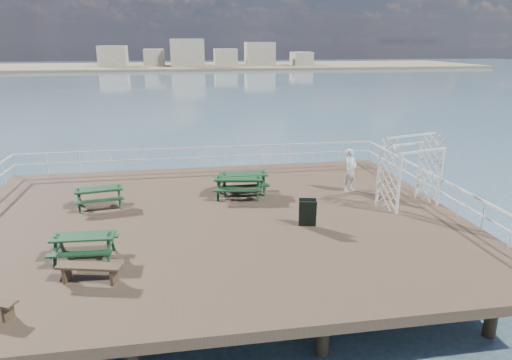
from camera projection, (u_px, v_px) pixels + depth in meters
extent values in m
cube|color=brown|center=(213.00, 221.00, 16.65)|extent=(18.00, 14.00, 0.30)
plane|color=#415F6E|center=(188.00, 112.00, 54.92)|extent=(300.00, 300.00, 0.00)
cube|color=tan|center=(228.00, 66.00, 146.78)|extent=(160.00, 40.00, 0.80)
cube|color=beige|center=(114.00, 56.00, 137.45)|extent=(8.00, 8.00, 6.00)
cube|color=beige|center=(154.00, 57.00, 139.48)|extent=(6.00, 8.00, 5.00)
cube|color=beige|center=(187.00, 52.00, 140.62)|extent=(10.00, 8.00, 8.00)
cube|color=beige|center=(226.00, 57.00, 142.94)|extent=(7.00, 8.00, 5.00)
cube|color=beige|center=(260.00, 54.00, 144.38)|extent=(9.00, 8.00, 7.00)
cube|color=beige|center=(300.00, 58.00, 146.86)|extent=(6.00, 8.00, 4.00)
cylinder|color=brown|center=(492.00, 316.00, 12.99)|extent=(0.36, 0.36, 2.10)
cylinder|color=brown|center=(42.00, 211.00, 21.01)|extent=(0.36, 0.36, 2.10)
cylinder|color=brown|center=(352.00, 194.00, 23.37)|extent=(0.36, 0.36, 2.10)
cube|color=silver|center=(202.00, 148.00, 22.76)|extent=(17.70, 0.07, 0.07)
cube|color=silver|center=(202.00, 157.00, 22.91)|extent=(17.70, 0.05, 0.05)
cylinder|color=silver|center=(14.00, 165.00, 21.52)|extent=(0.05, 0.05, 1.10)
cube|color=silver|center=(440.00, 178.00, 17.69)|extent=(0.07, 13.70, 0.07)
cube|color=silver|center=(439.00, 191.00, 17.84)|extent=(0.05, 13.70, 0.05)
cube|color=black|center=(99.00, 189.00, 17.48)|extent=(1.85, 0.96, 0.06)
cube|color=black|center=(99.00, 191.00, 18.09)|extent=(1.77, 0.53, 0.05)
cube|color=black|center=(99.00, 201.00, 17.04)|extent=(1.77, 0.53, 0.05)
cube|color=black|center=(79.00, 198.00, 17.34)|extent=(0.31, 1.41, 0.06)
cube|color=black|center=(119.00, 194.00, 17.80)|extent=(0.31, 1.41, 0.06)
cube|color=black|center=(79.00, 197.00, 17.62)|extent=(0.16, 0.51, 0.86)
cube|color=black|center=(79.00, 202.00, 17.09)|extent=(0.16, 0.51, 0.86)
cube|color=black|center=(119.00, 193.00, 18.08)|extent=(0.16, 0.51, 0.86)
cube|color=black|center=(120.00, 198.00, 17.55)|extent=(0.16, 0.51, 0.86)
cube|color=black|center=(100.00, 201.00, 17.62)|extent=(1.55, 0.33, 0.06)
cube|color=black|center=(238.00, 178.00, 18.59)|extent=(2.03, 1.06, 0.06)
cube|color=black|center=(239.00, 181.00, 19.30)|extent=(1.95, 0.58, 0.05)
cube|color=black|center=(238.00, 190.00, 18.07)|extent=(1.95, 0.58, 0.05)
cube|color=black|center=(219.00, 186.00, 18.69)|extent=(0.34, 1.55, 0.06)
cube|color=black|center=(258.00, 186.00, 18.69)|extent=(0.34, 1.55, 0.06)
cube|color=black|center=(219.00, 185.00, 19.01)|extent=(0.18, 0.56, 0.94)
cube|color=black|center=(218.00, 190.00, 18.40)|extent=(0.18, 0.56, 0.94)
cube|color=black|center=(258.00, 185.00, 19.01)|extent=(0.18, 0.56, 0.94)
cube|color=black|center=(258.00, 190.00, 18.40)|extent=(0.18, 0.56, 0.94)
cube|color=black|center=(238.00, 190.00, 18.75)|extent=(1.70, 0.37, 0.06)
cube|color=black|center=(244.00, 174.00, 19.09)|extent=(1.99, 0.80, 0.07)
cube|color=black|center=(242.00, 177.00, 19.80)|extent=(1.98, 0.31, 0.05)
cube|color=black|center=(246.00, 186.00, 18.56)|extent=(1.98, 0.31, 0.05)
cube|color=black|center=(224.00, 183.00, 19.07)|extent=(0.12, 1.59, 0.07)
cube|color=black|center=(263.00, 181.00, 19.30)|extent=(0.12, 1.59, 0.07)
cube|color=black|center=(224.00, 182.00, 19.40)|extent=(0.10, 0.57, 0.96)
cube|color=black|center=(225.00, 186.00, 18.78)|extent=(0.10, 0.57, 0.96)
cube|color=black|center=(262.00, 180.00, 19.63)|extent=(0.10, 0.57, 0.96)
cube|color=black|center=(264.00, 185.00, 19.01)|extent=(0.10, 0.57, 0.96)
cube|color=black|center=(244.00, 186.00, 19.25)|extent=(1.75, 0.12, 0.07)
cube|color=black|center=(83.00, 236.00, 13.23)|extent=(1.80, 0.77, 0.06)
cube|color=black|center=(89.00, 237.00, 13.87)|extent=(1.78, 0.33, 0.05)
cube|color=black|center=(79.00, 254.00, 12.75)|extent=(1.78, 0.33, 0.05)
cube|color=black|center=(58.00, 247.00, 13.24)|extent=(0.15, 1.42, 0.06)
cube|color=black|center=(110.00, 245.00, 13.40)|extent=(0.15, 1.42, 0.06)
cube|color=black|center=(61.00, 244.00, 13.53)|extent=(0.10, 0.51, 0.86)
cube|color=black|center=(55.00, 253.00, 12.97)|extent=(0.10, 0.51, 0.86)
cube|color=black|center=(112.00, 242.00, 13.69)|extent=(0.10, 0.51, 0.86)
cube|color=black|center=(108.00, 251.00, 13.14)|extent=(0.10, 0.51, 0.86)
cube|color=black|center=(85.00, 251.00, 13.37)|extent=(1.57, 0.15, 0.06)
cube|color=brown|center=(8.00, 312.00, 10.49)|extent=(0.19, 0.33, 0.38)
cube|color=brown|center=(89.00, 266.00, 12.03)|extent=(1.77, 0.80, 0.06)
cube|color=brown|center=(67.00, 274.00, 12.15)|extent=(0.17, 0.38, 0.43)
cube|color=brown|center=(114.00, 275.00, 12.06)|extent=(0.17, 0.38, 0.43)
cube|color=silver|center=(399.00, 185.00, 16.63)|extent=(0.10, 0.10, 2.25)
cube|color=silver|center=(378.00, 177.00, 17.60)|extent=(0.10, 0.10, 2.25)
cube|color=silver|center=(440.00, 178.00, 17.49)|extent=(0.10, 0.10, 2.25)
cube|color=silver|center=(419.00, 171.00, 18.46)|extent=(0.10, 0.10, 2.25)
cube|color=silver|center=(424.00, 151.00, 16.72)|extent=(2.18, 0.70, 0.08)
cube|color=silver|center=(402.00, 145.00, 17.69)|extent=(2.18, 0.70, 0.08)
cube|color=silver|center=(414.00, 135.00, 17.06)|extent=(2.18, 0.70, 0.07)
cube|color=black|center=(308.00, 214.00, 15.60)|extent=(0.64, 0.37, 0.98)
cube|color=black|center=(307.00, 212.00, 15.79)|extent=(0.64, 0.37, 0.98)
imported|color=white|center=(350.00, 170.00, 19.29)|extent=(0.80, 0.71, 1.84)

